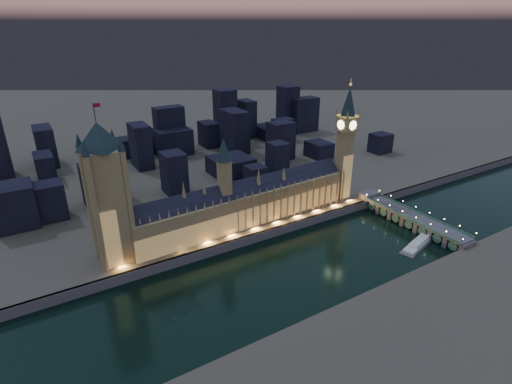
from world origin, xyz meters
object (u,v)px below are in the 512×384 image
westminster_bridge (408,218)px  river_boat (419,243)px  palace_of_westminster (246,203)px  elizabeth_tower (346,134)px  victoria_tower (107,188)px

westminster_bridge → river_boat: (-21.43, -28.85, -4.43)m
palace_of_westminster → elizabeth_tower: size_ratio=1.78×
elizabeth_tower → palace_of_westminster: bearing=-179.9°
victoria_tower → westminster_bridge: 255.10m
elizabeth_tower → river_boat: (0.17, -94.22, -69.90)m
victoria_tower → river_boat: bearing=-23.4°
palace_of_westminster → river_boat: (109.30, -94.03, -24.81)m
river_boat → westminster_bridge: bearing=53.4°
victoria_tower → elizabeth_tower: (218.00, 0.01, 7.22)m
victoria_tower → westminster_bridge: (239.60, -65.37, -58.25)m
westminster_bridge → victoria_tower: bearing=164.7°
river_boat → victoria_tower: bearing=156.6°
palace_of_westminster → westminster_bridge: bearing=-26.5°
elizabeth_tower → river_boat: size_ratio=2.27×
elizabeth_tower → westminster_bridge: size_ratio=1.01×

